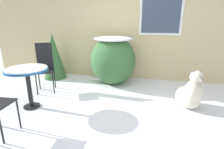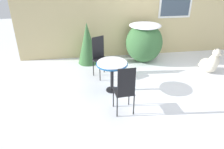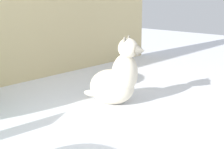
% 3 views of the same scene
% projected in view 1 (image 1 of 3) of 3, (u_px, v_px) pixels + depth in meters
% --- Properties ---
extents(ground_plane, '(16.00, 16.00, 0.00)m').
position_uv_depth(ground_plane, '(104.00, 116.00, 2.93)').
color(ground_plane, white).
extents(house_wall, '(8.00, 0.10, 3.23)m').
position_uv_depth(house_wall, '(127.00, 17.00, 4.51)').
color(house_wall, '#D1BC84').
rests_on(house_wall, ground_plane).
extents(shrub_left, '(1.10, 1.04, 1.19)m').
position_uv_depth(shrub_left, '(113.00, 59.00, 4.30)').
color(shrub_left, '#386638').
rests_on(shrub_left, ground_plane).
extents(evergreen_bush, '(0.61, 0.61, 1.24)m').
position_uv_depth(evergreen_bush, '(54.00, 56.00, 4.78)').
color(evergreen_bush, '#386638').
rests_on(evergreen_bush, ground_plane).
extents(patio_table, '(0.72, 0.72, 0.75)m').
position_uv_depth(patio_table, '(27.00, 74.00, 3.06)').
color(patio_table, black).
rests_on(patio_table, ground_plane).
extents(patio_chair_near_table, '(0.51, 0.51, 1.07)m').
position_uv_depth(patio_chair_near_table, '(45.00, 66.00, 3.90)').
color(patio_chair_near_table, black).
rests_on(patio_chair_near_table, ground_plane).
extents(dog, '(0.54, 0.72, 0.77)m').
position_uv_depth(dog, '(190.00, 94.00, 3.11)').
color(dog, beige).
rests_on(dog, ground_plane).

